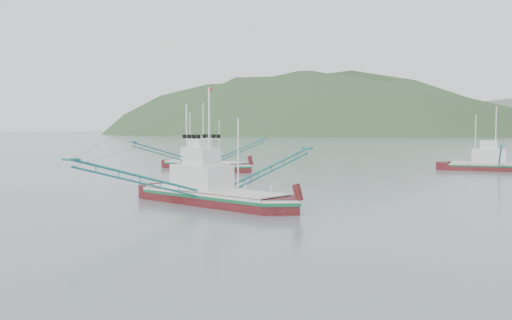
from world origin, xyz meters
The scene contains 5 objects.
ground centered at (0.00, 0.00, 0.00)m, with size 1200.00×1200.00×0.00m, color slate.
main_boat centered at (-1.26, 1.68, 1.64)m, with size 13.49×23.50×9.59m.
bg_boat_far centered at (11.47, 48.59, 1.57)m, with size 13.08×22.77×9.30m.
bg_boat_left centered at (-23.11, 29.43, 1.64)m, with size 13.92×24.28×9.91m.
headland_left centered at (-180.00, 360.00, 0.00)m, with size 448.00×308.00×210.00m, color #304F28.
Camera 1 is at (24.64, -33.15, 5.91)m, focal length 40.00 mm.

